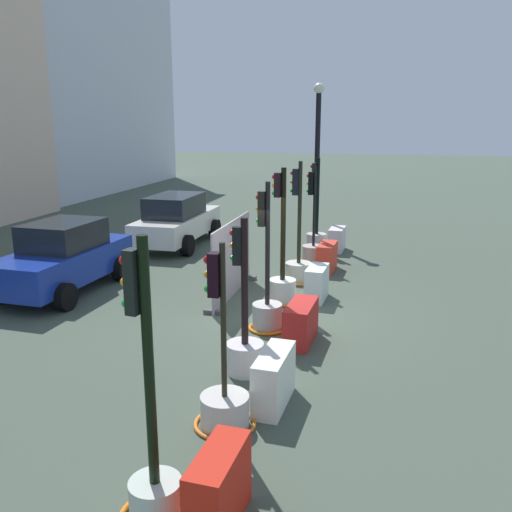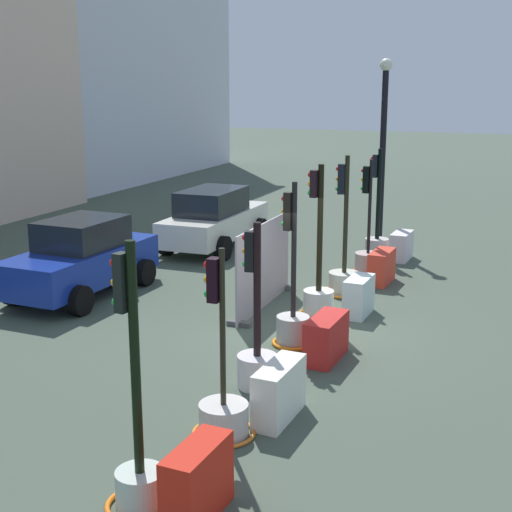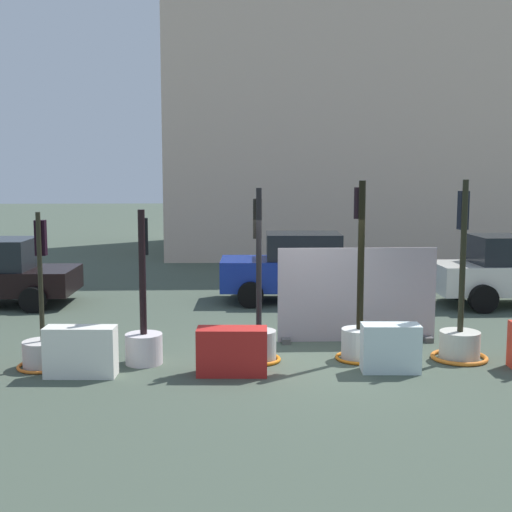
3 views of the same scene
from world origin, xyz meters
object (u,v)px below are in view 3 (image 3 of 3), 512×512
construction_barrier_1 (81,352)px  car_blue_estate (300,268)px  construction_barrier_3 (391,348)px  traffic_light_1 (43,344)px  construction_barrier_2 (232,351)px  traffic_light_4 (359,328)px  traffic_light_3 (259,334)px  traffic_light_5 (460,334)px  traffic_light_2 (144,333)px

construction_barrier_1 → car_blue_estate: 7.63m
construction_barrier_1 → construction_barrier_3: bearing=0.4°
traffic_light_1 → construction_barrier_2: (3.22, -0.56, -0.01)m
car_blue_estate → traffic_light_1: bearing=-131.2°
traffic_light_1 → construction_barrier_2: 3.27m
construction_barrier_2 → construction_barrier_3: (2.65, 0.04, 0.01)m
traffic_light_4 → construction_barrier_3: bearing=-64.3°
construction_barrier_2 → car_blue_estate: car_blue_estate is taller
construction_barrier_1 → car_blue_estate: bearing=55.8°
traffic_light_3 → traffic_light_4: traffic_light_4 is taller
traffic_light_4 → construction_barrier_2: 2.42m
traffic_light_3 → car_blue_estate: bearing=76.4°
traffic_light_5 → car_blue_estate: traffic_light_5 is taller
construction_barrier_2 → car_blue_estate: bearing=74.0°
traffic_light_4 → construction_barrier_2: (-2.27, -0.82, -0.18)m
construction_barrier_2 → traffic_light_1: bearing=170.1°
construction_barrier_1 → construction_barrier_3: size_ratio=1.19×
traffic_light_2 → traffic_light_4: (3.80, 0.10, 0.03)m
traffic_light_2 → construction_barrier_3: traffic_light_2 is taller
traffic_light_3 → construction_barrier_3: traffic_light_3 is taller
car_blue_estate → construction_barrier_3: bearing=-82.4°
traffic_light_2 → traffic_light_4: size_ratio=0.85×
traffic_light_4 → construction_barrier_2: bearing=-160.2°
traffic_light_3 → traffic_light_1: bearing=-176.6°
traffic_light_2 → traffic_light_4: 3.80m
traffic_light_1 → traffic_light_4: traffic_light_4 is taller
traffic_light_1 → traffic_light_3: bearing=3.4°
traffic_light_1 → construction_barrier_2: traffic_light_1 is taller
traffic_light_1 → traffic_light_2: 1.70m
traffic_light_1 → traffic_light_4: (5.49, 0.26, 0.17)m
construction_barrier_3 → car_blue_estate: 6.34m
traffic_light_2 → construction_barrier_1: 1.18m
traffic_light_1 → traffic_light_2: size_ratio=0.99×
traffic_light_4 → traffic_light_3: bearing=-178.8°
construction_barrier_2 → construction_barrier_1: bearing=179.8°
traffic_light_5 → construction_barrier_3: bearing=-154.1°
traffic_light_4 → construction_barrier_1: 4.81m
traffic_light_1 → construction_barrier_3: 5.89m
construction_barrier_1 → construction_barrier_2: 2.47m
traffic_light_1 → construction_barrier_1: size_ratio=2.27×
construction_barrier_1 → car_blue_estate: (4.28, 6.31, 0.45)m
traffic_light_1 → car_blue_estate: 7.66m
traffic_light_3 → traffic_light_4: size_ratio=0.96×
traffic_light_5 → construction_barrier_1: (-6.53, -0.72, -0.04)m
traffic_light_2 → traffic_light_4: traffic_light_4 is taller
traffic_light_2 → car_blue_estate: traffic_light_2 is taller
traffic_light_1 → car_blue_estate: traffic_light_1 is taller
traffic_light_5 → construction_barrier_2: traffic_light_5 is taller
construction_barrier_1 → construction_barrier_3: 5.11m
traffic_light_1 → traffic_light_5: bearing=1.3°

